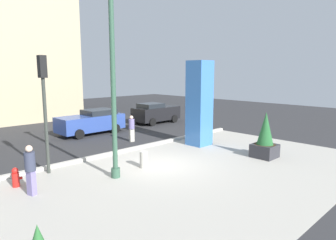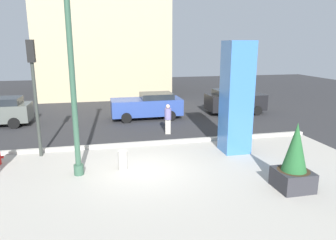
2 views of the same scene
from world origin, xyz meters
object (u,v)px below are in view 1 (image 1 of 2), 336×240
art_pillar_blue (199,104)px  car_curb_west (156,113)px  fire_hydrant (16,177)px  traffic_light_corner (44,96)px  pedestrian_on_sidewalk (30,167)px  concrete_bollard (144,160)px  pedestrian_crossing (132,127)px  car_far_lane (92,122)px  lamp_post (113,84)px  potted_plant_near_left (265,138)px

art_pillar_blue → car_curb_west: (3.36, 7.52, -1.58)m
car_curb_west → art_pillar_blue: bearing=-114.1°
art_pillar_blue → fire_hydrant: bearing=177.0°
traffic_light_corner → fire_hydrant: bearing=-155.7°
pedestrian_on_sidewalk → art_pillar_blue: bearing=3.9°
traffic_light_corner → pedestrian_on_sidewalk: (-1.40, -1.89, -2.30)m
concrete_bollard → pedestrian_crossing: size_ratio=0.46×
art_pillar_blue → car_curb_west: art_pillar_blue is taller
concrete_bollard → traffic_light_corner: (-3.37, 2.27, 2.93)m
fire_hydrant → pedestrian_on_sidewalk: size_ratio=0.42×
art_pillar_blue → car_far_lane: size_ratio=1.08×
art_pillar_blue → traffic_light_corner: 8.60m
art_pillar_blue → pedestrian_on_sidewalk: size_ratio=2.74×
lamp_post → pedestrian_on_sidewalk: (-3.12, 0.57, -2.80)m
fire_hydrant → pedestrian_on_sidewalk: bearing=-83.7°
car_far_lane → pedestrian_crossing: size_ratio=2.79×
lamp_post → pedestrian_crossing: lamp_post is taller
car_curb_west → pedestrian_on_sidewalk: size_ratio=2.23×
traffic_light_corner → car_curb_west: (11.83, 6.31, -2.43)m
traffic_light_corner → potted_plant_near_left: bearing=-30.8°
concrete_bollard → car_curb_west: (8.46, 8.58, 0.50)m
fire_hydrant → car_far_lane: car_far_lane is taller
concrete_bollard → traffic_light_corner: bearing=146.0°
art_pillar_blue → pedestrian_crossing: 4.42m
art_pillar_blue → potted_plant_near_left: 4.30m
concrete_bollard → traffic_light_corner: size_ratio=0.15×
fire_hydrant → pedestrian_on_sidewalk: (0.13, -1.20, 0.63)m
potted_plant_near_left → fire_hydrant: bearing=156.2°
art_pillar_blue → car_far_lane: bearing=111.1°
potted_plant_near_left → fire_hydrant: (-10.32, 4.55, -0.61)m
traffic_light_corner → art_pillar_blue: bearing=-8.1°
traffic_light_corner → car_curb_west: 13.63m
potted_plant_near_left → art_pillar_blue: bearing=94.5°
lamp_post → car_curb_west: lamp_post is taller
traffic_light_corner → car_far_lane: bearing=47.1°
car_curb_west → pedestrian_crossing: bearing=-144.2°
car_curb_west → traffic_light_corner: bearing=-151.9°
lamp_post → traffic_light_corner: size_ratio=1.58×
car_far_lane → car_curb_west: car_curb_west is taller
car_curb_west → fire_hydrant: bearing=-152.4°
art_pillar_blue → concrete_bollard: bearing=-168.3°
pedestrian_crossing → fire_hydrant: bearing=-159.2°
lamp_post → concrete_bollard: lamp_post is taller
potted_plant_near_left → car_curb_west: bearing=75.2°
fire_hydrant → lamp_post: bearing=-28.5°
fire_hydrant → concrete_bollard: 5.15m
lamp_post → art_pillar_blue: (6.75, 1.24, -1.36)m
art_pillar_blue → car_far_lane: (-2.82, 7.29, -1.60)m
concrete_bollard → pedestrian_on_sidewalk: size_ratio=0.42×
fire_hydrant → art_pillar_blue: bearing=-3.0°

